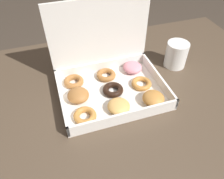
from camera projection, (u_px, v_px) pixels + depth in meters
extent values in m
cube|color=#4C3D2D|center=(134.00, 103.00, 0.80)|extent=(1.29, 0.98, 0.03)
cylinder|color=#4C3D2D|center=(2.00, 119.00, 1.24)|extent=(0.06, 0.06, 0.74)
cylinder|color=#4C3D2D|center=(186.00, 76.00, 1.50)|extent=(0.06, 0.06, 0.74)
cube|color=silver|center=(112.00, 93.00, 0.81)|extent=(0.38, 0.29, 0.01)
cube|color=white|center=(125.00, 117.00, 0.70)|extent=(0.38, 0.01, 0.04)
cube|color=white|center=(101.00, 66.00, 0.89)|extent=(0.38, 0.01, 0.04)
cube|color=white|center=(61.00, 100.00, 0.75)|extent=(0.01, 0.29, 0.04)
cube|color=white|center=(158.00, 78.00, 0.83)|extent=(0.01, 0.29, 0.04)
cube|color=white|center=(99.00, 32.00, 0.79)|extent=(0.38, 0.01, 0.25)
torus|color=#B77A38|center=(85.00, 116.00, 0.71)|extent=(0.08, 0.08, 0.02)
ellipsoid|color=tan|center=(119.00, 106.00, 0.74)|extent=(0.08, 0.08, 0.04)
ellipsoid|color=#B77A38|center=(153.00, 98.00, 0.76)|extent=(0.08, 0.08, 0.04)
ellipsoid|color=#9E6633|center=(78.00, 95.00, 0.77)|extent=(0.08, 0.08, 0.04)
torus|color=black|center=(113.00, 90.00, 0.80)|extent=(0.08, 0.08, 0.02)
torus|color=#B77A38|center=(141.00, 84.00, 0.83)|extent=(0.08, 0.08, 0.02)
torus|color=#9E6633|center=(74.00, 82.00, 0.83)|extent=(0.08, 0.08, 0.02)
torus|color=#9E6633|center=(106.00, 75.00, 0.86)|extent=(0.08, 0.08, 0.02)
ellipsoid|color=pink|center=(132.00, 67.00, 0.89)|extent=(0.08, 0.08, 0.04)
cylinder|color=white|center=(176.00, 54.00, 0.90)|extent=(0.09, 0.09, 0.11)
cylinder|color=black|center=(179.00, 44.00, 0.87)|extent=(0.07, 0.07, 0.01)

